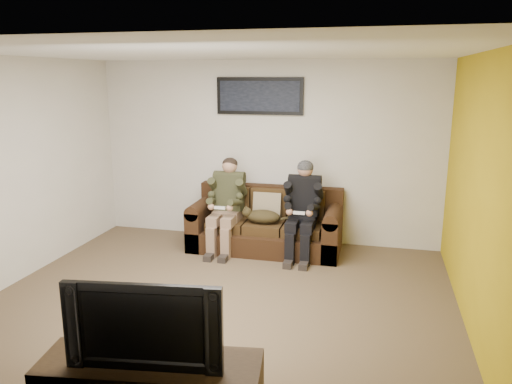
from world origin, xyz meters
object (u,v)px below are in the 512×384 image
(person_right, at_px, (303,204))
(cat, at_px, (262,216))
(framed_poster, at_px, (260,96))
(sofa, at_px, (267,226))
(television, at_px, (148,320))
(person_left, at_px, (227,200))

(person_right, height_order, cat, person_right)
(cat, height_order, framed_poster, framed_poster)
(sofa, height_order, framed_poster, framed_poster)
(framed_poster, distance_m, television, 4.38)
(person_left, xyz_separation_m, framed_poster, (0.33, 0.56, 1.39))
(framed_poster, height_order, television, framed_poster)
(person_right, distance_m, television, 3.64)
(framed_poster, bearing_deg, television, -86.79)
(person_right, xyz_separation_m, cat, (-0.56, -0.02, -0.20))
(sofa, height_order, cat, sofa)
(person_left, height_order, television, person_left)
(cat, bearing_deg, person_right, 2.56)
(framed_poster, bearing_deg, sofa, -62.98)
(cat, xyz_separation_m, framed_poster, (-0.17, 0.59, 1.59))
(framed_poster, bearing_deg, cat, -73.47)
(framed_poster, xyz_separation_m, television, (0.23, -4.17, -1.32))
(sofa, relative_size, cat, 3.14)
(person_left, distance_m, framed_poster, 1.54)
(cat, relative_size, television, 0.62)
(person_left, height_order, person_right, person_right)
(sofa, distance_m, person_right, 0.68)
(person_right, xyz_separation_m, television, (-0.50, -3.60, 0.07))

